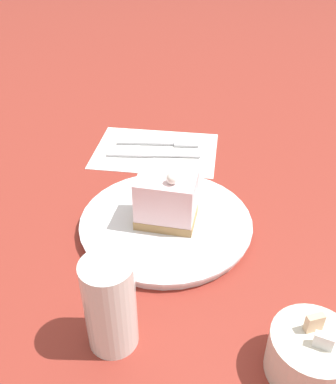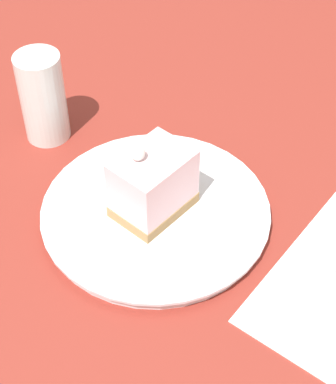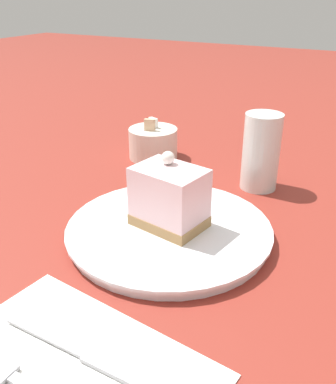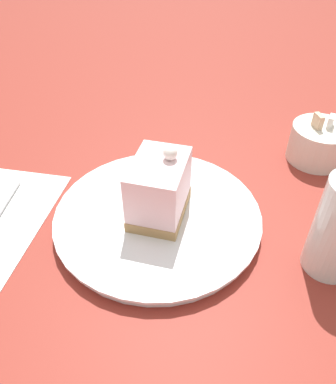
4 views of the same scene
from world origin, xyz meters
The scene contains 4 objects.
ground_plane centered at (0.00, 0.00, 0.00)m, with size 4.00×4.00×0.00m, color maroon.
plate centered at (0.03, -0.04, 0.01)m, with size 0.27×0.27×0.02m.
cake_slice centered at (0.03, -0.03, 0.06)m, with size 0.08×0.10×0.10m.
drinking_glass centered at (0.24, -0.09, 0.06)m, with size 0.06×0.06×0.13m.
Camera 2 is at (-0.26, 0.40, 0.58)m, focal length 60.00 mm.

